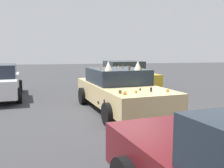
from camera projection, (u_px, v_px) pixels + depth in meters
ground_plane at (121, 110)px, 8.42m from camera, size 60.00×60.00×0.00m
art_car_decorated at (120, 90)px, 8.40m from camera, size 4.89×2.59×1.66m
parked_sedan_near_left at (125, 76)px, 12.56m from camera, size 4.51×2.34×1.46m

